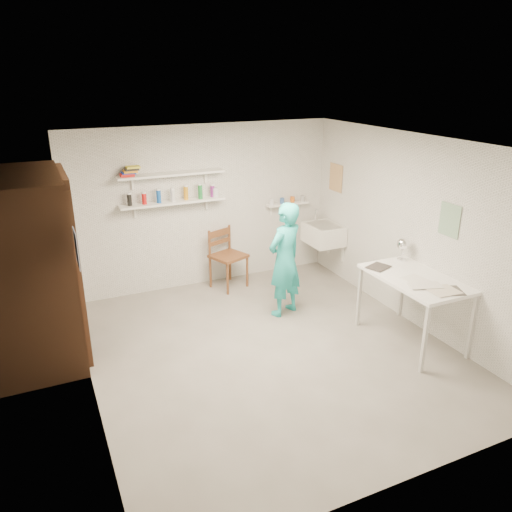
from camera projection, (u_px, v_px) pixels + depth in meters
name	position (u px, v px, depth m)	size (l,w,h in m)	color
floor	(270.00, 351.00, 5.89)	(4.00, 4.50, 0.02)	slate
ceiling	(272.00, 143.00, 5.04)	(4.00, 4.50, 0.02)	silver
wall_back	(204.00, 207.00, 7.39)	(4.00, 0.02, 2.40)	silver
wall_front	(411.00, 355.00, 3.54)	(4.00, 0.02, 2.40)	silver
wall_left	(79.00, 286.00, 4.69)	(0.02, 4.50, 2.40)	silver
wall_right	(415.00, 232.00, 6.25)	(0.02, 4.50, 2.40)	silver
doorway_recess	(73.00, 267.00, 5.66)	(0.02, 0.90, 2.00)	black
corridor_box	(3.00, 273.00, 5.36)	(1.40, 1.50, 2.10)	brown
door_lintel	(62.00, 175.00, 5.30)	(0.06, 1.05, 0.10)	brown
door_jamb_near	(80.00, 283.00, 5.24)	(0.06, 0.10, 2.00)	brown
door_jamb_far	(71.00, 253.00, 6.09)	(0.06, 0.10, 2.00)	brown
shelf_lower	(173.00, 202.00, 7.04)	(1.50, 0.22, 0.03)	white
shelf_upper	(171.00, 174.00, 6.90)	(1.50, 0.22, 0.03)	white
ledge_shelf	(287.00, 204.00, 7.87)	(0.70, 0.14, 0.03)	white
poster_left	(77.00, 249.00, 4.61)	(0.01, 0.28, 0.36)	#334C7F
poster_right_a	(336.00, 178.00, 7.65)	(0.01, 0.34, 0.42)	#995933
poster_right_b	(450.00, 220.00, 5.67)	(0.01, 0.30, 0.38)	#3F724C
belfast_sink	(323.00, 234.00, 7.77)	(0.48, 0.60, 0.30)	white
man	(285.00, 260.00, 6.53)	(0.56, 0.37, 1.54)	#24B6B2
wall_clock	(283.00, 236.00, 6.64)	(0.28, 0.28, 0.04)	beige
wooden_chair	(229.00, 256.00, 7.44)	(0.46, 0.44, 0.99)	brown
work_table	(412.00, 309.00, 5.95)	(0.76, 1.26, 0.84)	white
desk_lamp	(403.00, 244.00, 6.24)	(0.16, 0.16, 0.16)	silver
spray_cans	(173.00, 195.00, 7.00)	(1.26, 0.06, 0.17)	black
book_stack	(130.00, 171.00, 6.65)	(0.26, 0.14, 0.14)	red
ledge_pots	(287.00, 200.00, 7.85)	(0.48, 0.07, 0.09)	silver
papers	(416.00, 276.00, 5.80)	(0.30, 0.22, 0.02)	silver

